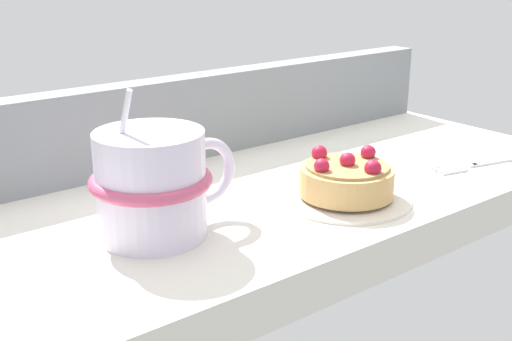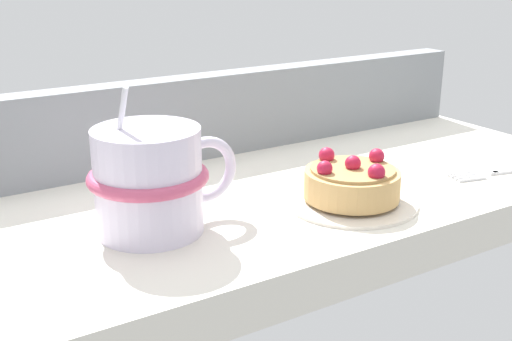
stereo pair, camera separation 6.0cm
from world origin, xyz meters
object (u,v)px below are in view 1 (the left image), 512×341
object	(u,v)px
dessert_plate	(346,197)
coffee_mug	(153,184)
raspberry_tart	(347,178)
dessert_fork	(493,161)

from	to	relation	value
dessert_plate	coffee_mug	distance (cm)	20.19
raspberry_tart	coffee_mug	distance (cm)	19.84
dessert_plate	raspberry_tart	world-z (taller)	raspberry_tart
dessert_plate	coffee_mug	bearing A→B (deg)	166.79
coffee_mug	dessert_fork	world-z (taller)	coffee_mug
coffee_mug	dessert_fork	size ratio (longest dim) A/B	0.83
raspberry_tart	coffee_mug	xyz separation A→B (cm)	(-19.17, 4.48, 2.47)
dessert_fork	dessert_plate	bearing A→B (deg)	174.03
dessert_plate	raspberry_tart	xyz separation A→B (cm)	(0.00, 0.01, 2.01)
raspberry_tart	dessert_fork	xyz separation A→B (cm)	(22.26, -2.34, -2.03)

